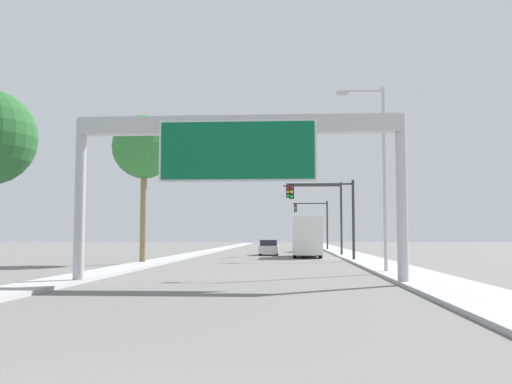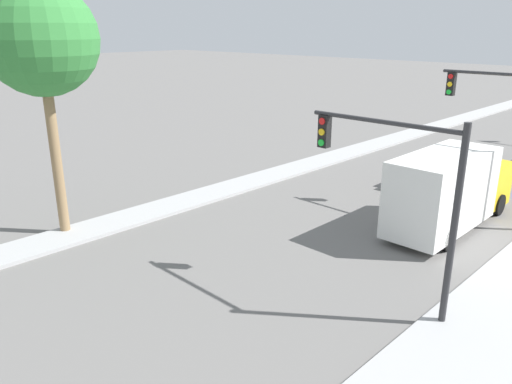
# 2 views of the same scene
# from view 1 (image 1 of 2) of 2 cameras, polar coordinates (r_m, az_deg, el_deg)

# --- Properties ---
(sidewalk_right) EXTENTS (3.00, 120.00, 0.15)m
(sidewalk_right) POSITION_cam_1_polar(r_m,az_deg,el_deg) (64.87, 8.50, -5.91)
(sidewalk_right) COLOR #A9A9A9
(sidewalk_right) RESTS_ON ground
(median_strip_left) EXTENTS (2.00, 120.00, 0.15)m
(median_strip_left) POSITION_cam_1_polar(r_m,az_deg,el_deg) (65.29, -4.80, -5.94)
(median_strip_left) COLOR #A9A9A9
(median_strip_left) RESTS_ON ground
(sign_gantry) EXTENTS (13.33, 0.73, 6.72)m
(sign_gantry) POSITION_cam_1_polar(r_m,az_deg,el_deg) (22.85, -1.81, 4.35)
(sign_gantry) COLOR #B2B2B7
(sign_gantry) RESTS_ON ground
(car_near_left) EXTENTS (1.82, 4.34, 1.46)m
(car_near_left) POSITION_cam_1_polar(r_m,az_deg,el_deg) (55.21, 1.29, -5.61)
(car_near_left) COLOR silver
(car_near_left) RESTS_ON ground
(car_mid_right) EXTENTS (1.71, 4.26, 1.52)m
(car_mid_right) POSITION_cam_1_polar(r_m,az_deg,el_deg) (64.79, 4.72, -5.38)
(car_mid_right) COLOR silver
(car_mid_right) RESTS_ON ground
(truck_box_primary) EXTENTS (2.41, 8.21, 3.44)m
(truck_box_primary) POSITION_cam_1_polar(r_m,az_deg,el_deg) (50.03, 5.09, -4.52)
(truck_box_primary) COLOR yellow
(truck_box_primary) RESTS_ON ground
(traffic_light_near_intersection) EXTENTS (5.06, 0.32, 6.03)m
(traffic_light_near_intersection) POSITION_cam_1_polar(r_m,az_deg,el_deg) (42.75, 7.50, -1.35)
(traffic_light_near_intersection) COLOR #2D2D30
(traffic_light_near_intersection) RESTS_ON ground
(traffic_light_mid_block) EXTENTS (5.39, 0.32, 6.77)m
(traffic_light_mid_block) POSITION_cam_1_polar(r_m,az_deg,el_deg) (52.74, 6.71, -1.38)
(traffic_light_mid_block) COLOR #2D2D30
(traffic_light_mid_block) RESTS_ON ground
(traffic_light_far_intersection) EXTENTS (4.45, 0.32, 6.23)m
(traffic_light_far_intersection) POSITION_cam_1_polar(r_m,az_deg,el_deg) (72.70, 6.03, -2.50)
(traffic_light_far_intersection) COLOR #2D2D30
(traffic_light_far_intersection) RESTS_ON ground
(palm_tree_background) EXTENTS (4.35, 4.35, 10.13)m
(palm_tree_background) POSITION_cam_1_polar(r_m,az_deg,el_deg) (39.74, -11.11, 4.37)
(palm_tree_background) COLOR #8C704C
(palm_tree_background) RESTS_ON ground
(street_lamp_right) EXTENTS (2.45, 0.28, 9.47)m
(street_lamp_right) POSITION_cam_1_polar(r_m,az_deg,el_deg) (29.57, 12.20, 2.71)
(street_lamp_right) COLOR #B2B2B7
(street_lamp_right) RESTS_ON ground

